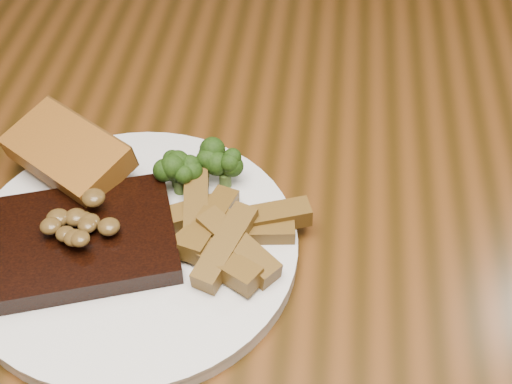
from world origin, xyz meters
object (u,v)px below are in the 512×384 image
at_px(potato_wedges, 219,237).
at_px(chair_far, 417,107).
at_px(steak, 85,241).
at_px(dining_table, 247,272).
at_px(garlic_bread, 71,168).
at_px(plate, 133,248).

bearing_deg(potato_wedges, chair_far, 68.07).
bearing_deg(steak, chair_far, 41.10).
height_order(steak, potato_wedges, potato_wedges).
xyz_separation_m(dining_table, steak, (-0.13, -0.07, 0.12)).
xyz_separation_m(steak, garlic_bread, (-0.04, 0.09, 0.00)).
bearing_deg(potato_wedges, garlic_bread, 155.85).
height_order(chair_far, potato_wedges, chair_far).
distance_m(plate, steak, 0.04).
height_order(chair_far, garlic_bread, chair_far).
bearing_deg(potato_wedges, plate, -175.34).
distance_m(plate, potato_wedges, 0.08).
bearing_deg(steak, plate, -3.08).
bearing_deg(dining_table, steak, -151.33).
xyz_separation_m(dining_table, potato_wedges, (-0.02, -0.06, 0.12)).
bearing_deg(plate, garlic_bread, 135.50).
bearing_deg(dining_table, plate, -146.89).
xyz_separation_m(garlic_bread, potato_wedges, (0.15, -0.07, -0.00)).
bearing_deg(plate, dining_table, 33.11).
bearing_deg(steak, potato_wedges, -10.62).
bearing_deg(dining_table, garlic_bread, 175.40).
distance_m(chair_far, steak, 0.82).
bearing_deg(garlic_bread, potato_wedges, 8.94).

